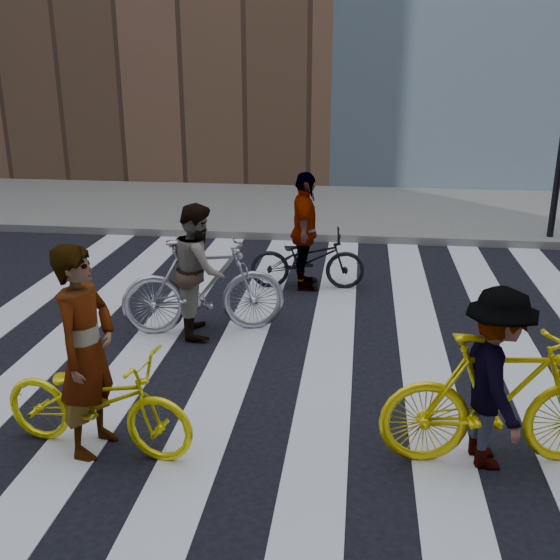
% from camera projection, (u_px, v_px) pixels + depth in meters
% --- Properties ---
extents(ground, '(100.00, 100.00, 0.00)m').
position_uv_depth(ground, '(284.00, 353.00, 7.81)').
color(ground, black).
rests_on(ground, ground).
extents(sidewalk_far, '(100.00, 5.00, 0.15)m').
position_uv_depth(sidewalk_far, '(323.00, 210.00, 14.83)').
color(sidewalk_far, gray).
rests_on(sidewalk_far, ground).
extents(zebra_crosswalk, '(8.25, 10.00, 0.01)m').
position_uv_depth(zebra_crosswalk, '(284.00, 352.00, 7.81)').
color(zebra_crosswalk, silver).
rests_on(zebra_crosswalk, ground).
extents(bike_yellow_left, '(1.90, 0.91, 0.96)m').
position_uv_depth(bike_yellow_left, '(97.00, 401.00, 5.75)').
color(bike_yellow_left, '#FDF00E').
rests_on(bike_yellow_left, ground).
extents(bike_silver_mid, '(2.13, 1.09, 1.23)m').
position_uv_depth(bike_silver_mid, '(203.00, 286.00, 8.22)').
color(bike_silver_mid, '#A4A5AD').
rests_on(bike_silver_mid, ground).
extents(bike_yellow_right, '(2.06, 0.80, 1.20)m').
position_uv_depth(bike_yellow_right, '(499.00, 400.00, 5.52)').
color(bike_yellow_right, yellow).
rests_on(bike_yellow_right, ground).
extents(bike_dark_rear, '(1.77, 0.76, 0.91)m').
position_uv_depth(bike_dark_rear, '(308.00, 260.00, 9.87)').
color(bike_dark_rear, black).
rests_on(bike_dark_rear, ground).
extents(rider_left, '(0.56, 0.76, 1.91)m').
position_uv_depth(rider_left, '(86.00, 351.00, 5.61)').
color(rider_left, slate).
rests_on(rider_left, ground).
extents(rider_mid, '(0.82, 0.95, 1.67)m').
position_uv_depth(rider_mid, '(199.00, 270.00, 8.15)').
color(rider_mid, slate).
rests_on(rider_mid, ground).
extents(rider_right, '(0.71, 1.10, 1.60)m').
position_uv_depth(rider_right, '(495.00, 379.00, 5.46)').
color(rider_right, slate).
rests_on(rider_right, ground).
extents(rider_rear, '(0.53, 1.08, 1.78)m').
position_uv_depth(rider_rear, '(305.00, 231.00, 9.73)').
color(rider_rear, slate).
rests_on(rider_rear, ground).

